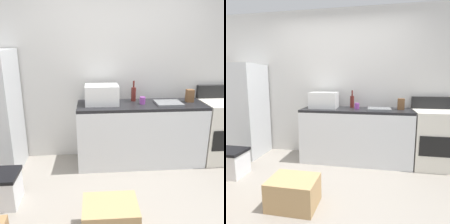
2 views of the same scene
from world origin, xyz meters
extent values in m
plane|color=gray|center=(0.00, 0.00, 0.00)|extent=(6.00, 6.00, 0.00)
cube|color=silver|center=(0.00, 1.55, 1.30)|extent=(5.00, 0.10, 2.60)
cube|color=silver|center=(0.30, 1.20, 0.43)|extent=(1.80, 0.60, 0.86)
cube|color=black|center=(0.30, 1.20, 0.88)|extent=(1.80, 0.60, 0.04)
cube|color=silver|center=(-1.75, 1.15, 0.83)|extent=(0.68, 0.66, 1.65)
cube|color=silver|center=(1.52, 1.20, 0.45)|extent=(0.60, 0.60, 0.90)
cube|color=black|center=(1.52, 0.90, 0.42)|extent=(0.52, 0.02, 0.30)
cube|color=black|center=(1.52, 1.46, 1.00)|extent=(0.60, 0.08, 0.20)
cube|color=white|center=(-0.25, 1.23, 1.04)|extent=(0.46, 0.34, 0.27)
cube|color=slate|center=(0.68, 1.15, 0.92)|extent=(0.36, 0.32, 0.03)
cylinder|color=#591E19|center=(0.22, 1.36, 1.00)|extent=(0.07, 0.07, 0.20)
cylinder|color=#591E19|center=(0.22, 1.36, 1.15)|extent=(0.03, 0.03, 0.10)
cylinder|color=purple|center=(0.32, 1.19, 0.95)|extent=(0.08, 0.08, 0.10)
cube|color=brown|center=(1.02, 1.25, 0.99)|extent=(0.10, 0.10, 0.18)
cube|color=tan|center=(-0.24, -0.18, 0.16)|extent=(0.52, 0.40, 0.32)
cube|color=silver|center=(-1.45, 0.34, 0.17)|extent=(0.44, 0.34, 0.34)
cube|color=black|center=(-1.45, 0.34, 0.36)|extent=(0.46, 0.36, 0.04)
camera|label=1|loc=(-0.38, -2.08, 1.79)|focal=39.03mm
camera|label=2|loc=(0.60, -2.06, 1.36)|focal=31.88mm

